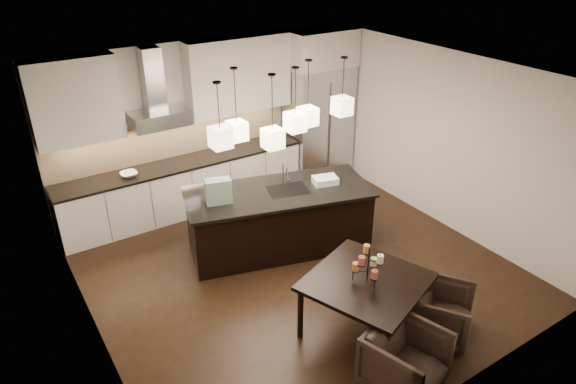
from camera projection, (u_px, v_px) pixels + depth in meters
floor at (295, 268)px, 7.45m from camera, size 5.50×5.50×0.02m
ceiling at (297, 76)px, 6.14m from camera, size 5.50×5.50×0.02m
wall_back at (207, 122)px, 8.84m from camera, size 5.50×0.02×2.80m
wall_front at (462, 292)px, 4.74m from camera, size 5.50×0.02×2.80m
wall_left at (81, 244)px, 5.46m from camera, size 0.02×5.50×2.80m
wall_right at (441, 139)px, 8.13m from camera, size 0.02×5.50×2.80m
refrigerator at (318, 123)px, 9.73m from camera, size 1.20×0.72×2.15m
fridge_panel at (320, 48)px, 9.08m from camera, size 1.26×0.72×0.65m
lower_cabinets at (186, 187)px, 8.74m from camera, size 4.21×0.62×0.88m
countertop at (184, 163)px, 8.53m from camera, size 4.21×0.66×0.04m
backsplash at (175, 138)px, 8.60m from camera, size 4.21×0.02×0.63m
upper_cab_left at (75, 101)px, 7.33m from camera, size 1.25×0.35×1.25m
upper_cab_right at (239, 75)px, 8.61m from camera, size 1.85×0.35×1.25m
hood_canopy at (159, 118)px, 8.04m from camera, size 0.90×0.52×0.24m
hood_chimney at (152, 79)px, 7.84m from camera, size 0.30×0.28×0.96m
fruit_bowl at (129, 174)px, 8.02m from camera, size 0.26×0.26×0.06m
island_body at (279, 220)px, 7.73m from camera, size 2.81×1.72×0.92m
island_top at (278, 192)px, 7.50m from camera, size 2.92×1.83×0.04m
faucet at (283, 174)px, 7.52m from camera, size 0.17×0.27×0.40m
tote_bag at (218, 191)px, 7.09m from camera, size 0.39×0.28×0.36m
food_container at (325, 180)px, 7.68m from camera, size 0.41×0.34×0.11m
dining_table at (365, 306)px, 6.13m from camera, size 1.62×1.62×0.76m
candelabra at (368, 264)px, 5.85m from camera, size 0.47×0.47×0.44m
candle_a at (374, 262)px, 5.97m from camera, size 0.10×0.10×0.10m
candle_b at (356, 267)px, 5.88m from camera, size 0.10×0.10×0.10m
candle_c at (374, 274)px, 5.75m from camera, size 0.10×0.10×0.10m
candle_d at (367, 249)px, 5.92m from camera, size 0.10×0.10×0.10m
candle_e at (362, 261)px, 5.71m from camera, size 0.10×0.10×0.10m
candle_f at (380, 259)px, 5.74m from camera, size 0.10×0.10×0.10m
armchair_left at (405, 360)px, 5.40m from camera, size 0.94×0.95×0.70m
armchair_right at (440, 312)px, 6.10m from camera, size 0.98×0.99×0.66m
pendant_a at (220, 137)px, 6.28m from camera, size 0.24×0.24×0.26m
pendant_b at (237, 131)px, 6.95m from camera, size 0.24×0.24×0.26m
pendant_c at (295, 122)px, 6.92m from camera, size 0.24×0.24×0.26m
pendant_d at (308, 116)px, 7.29m from camera, size 0.24×0.24×0.26m
pendant_e at (342, 106)px, 7.40m from camera, size 0.24×0.24×0.26m
pendant_f at (273, 138)px, 6.66m from camera, size 0.24×0.24×0.26m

